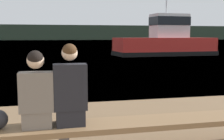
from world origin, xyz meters
TOP-DOWN VIEW (x-y plane):
  - water_surface at (0.00, 126.70)m, footprint 240.00×240.00m
  - far_shoreline at (0.00, 129.39)m, footprint 600.00×12.00m
  - bench_main at (0.21, 3.47)m, footprint 8.73×0.54m
  - person_left at (-0.12, 3.47)m, footprint 0.43×0.37m
  - person_right at (0.30, 3.47)m, footprint 0.43×0.36m
  - tugboat_red at (9.83, 22.81)m, footprint 8.89×3.78m

SIDE VIEW (x-z plane):
  - water_surface at x=0.00m, z-range 0.00..0.00m
  - bench_main at x=0.21m, z-range 0.16..0.64m
  - person_left at x=-0.12m, z-range 0.42..1.41m
  - person_right at x=0.30m, z-range 0.41..1.49m
  - tugboat_red at x=9.83m, z-range -2.22..4.45m
  - far_shoreline at x=0.00m, z-range 0.00..6.48m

